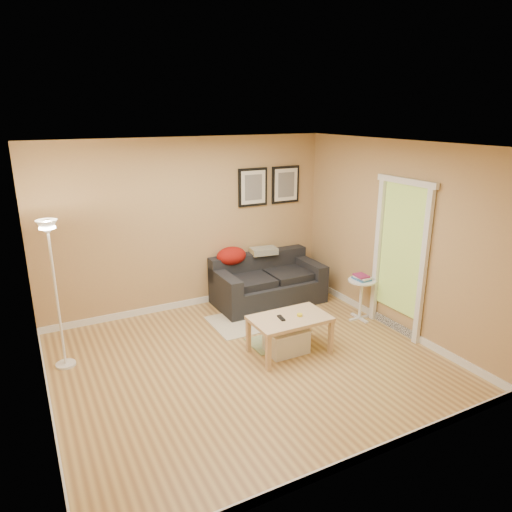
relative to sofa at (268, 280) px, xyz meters
name	(u,v)px	position (x,y,z in m)	size (l,w,h in m)	color
floor	(248,362)	(-1.13, -1.53, -0.38)	(4.50, 4.50, 0.00)	tan
ceiling	(247,145)	(-1.13, -1.53, 2.23)	(4.50, 4.50, 0.00)	white
wall_back	(189,225)	(-1.13, 0.47, 0.92)	(4.50, 4.50, 0.00)	tan
wall_front	(362,331)	(-1.13, -3.53, 0.92)	(4.50, 4.50, 0.00)	tan
wall_left	(33,295)	(-3.38, -1.53, 0.92)	(4.00, 4.00, 0.00)	tan
wall_right	(396,238)	(1.12, -1.53, 0.92)	(4.00, 4.00, 0.00)	tan
baseboard_back	(192,302)	(-1.13, 0.46, -0.33)	(4.50, 0.02, 0.10)	white
baseboard_front	(351,461)	(-1.13, -3.52, -0.33)	(4.50, 0.02, 0.10)	white
baseboard_left	(51,410)	(-3.37, -1.53, -0.33)	(0.02, 4.00, 0.10)	white
baseboard_right	(387,322)	(1.11, -1.53, -0.33)	(0.02, 4.00, 0.10)	white
sofa	(268,280)	(0.00, 0.00, 0.00)	(1.70, 0.90, 0.75)	black
red_throw	(231,256)	(-0.50, 0.30, 0.40)	(0.48, 0.36, 0.28)	#9A1A0E
plaid_throw	(264,251)	(0.07, 0.28, 0.41)	(0.42, 0.26, 0.10)	#CDBE77
framed_print_left	(253,187)	(-0.05, 0.45, 1.43)	(0.50, 0.04, 0.60)	black
framed_print_right	(285,185)	(0.55, 0.45, 1.43)	(0.50, 0.04, 0.60)	black
area_rug	(254,320)	(-0.52, -0.50, -0.37)	(1.25, 0.85, 0.01)	beige
green_runner	(276,341)	(-0.57, -1.23, -0.37)	(0.70, 0.50, 0.01)	#668C4C
coffee_table	(290,335)	(-0.56, -1.56, -0.13)	(0.98, 0.60, 0.49)	tan
remote_control	(281,318)	(-0.68, -1.55, 0.12)	(0.05, 0.16, 0.02)	black
tape_roll	(300,315)	(-0.43, -1.59, 0.13)	(0.07, 0.07, 0.03)	yellow
storage_bin	(286,340)	(-0.58, -1.53, -0.21)	(0.52, 0.38, 0.32)	white
side_table	(361,300)	(0.89, -1.18, -0.07)	(0.40, 0.40, 0.61)	white
book_stack	(362,277)	(0.89, -1.17, 0.28)	(0.18, 0.24, 0.08)	#316193
floor_lamp	(57,300)	(-3.13, -0.58, 0.48)	(0.24, 0.24, 1.81)	white
doorway	(399,260)	(1.07, -1.68, 0.65)	(0.12, 1.01, 2.13)	white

